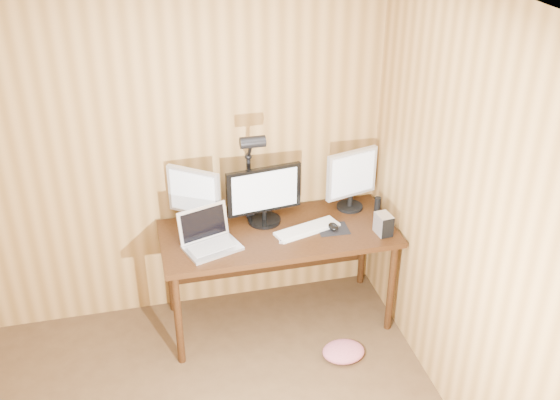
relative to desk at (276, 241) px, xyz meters
name	(u,v)px	position (x,y,z in m)	size (l,w,h in m)	color
room_shell	(148,358)	(-0.93, -1.70, 0.62)	(4.00, 4.00, 4.00)	#4B331C
desk	(276,241)	(0.00, 0.00, 0.00)	(1.60, 0.70, 0.75)	black
monitor_center	(264,195)	(-0.06, 0.08, 0.34)	(0.53, 0.23, 0.42)	black
monitor_left	(194,196)	(-0.54, 0.13, 0.36)	(0.33, 0.26, 0.44)	black
monitor_right	(351,178)	(0.58, 0.12, 0.36)	(0.39, 0.19, 0.45)	black
laptop	(208,237)	(-0.49, -0.14, 0.18)	(0.42, 0.37, 0.25)	silver
keyboard	(307,229)	(0.19, -0.11, 0.13)	(0.48, 0.27, 0.02)	white
mousepad	(333,229)	(0.37, -0.14, 0.12)	(0.21, 0.17, 0.00)	black
mouse	(333,227)	(0.37, -0.14, 0.14)	(0.07, 0.11, 0.04)	black
hard_drive	(384,224)	(0.68, -0.27, 0.19)	(0.10, 0.14, 0.15)	silver
phone	(283,239)	(0.01, -0.19, 0.13)	(0.08, 0.11, 0.01)	silver
speaker	(378,204)	(0.76, 0.03, 0.18)	(0.05, 0.05, 0.11)	black
desk_lamp	(251,164)	(-0.15, 0.09, 0.57)	(0.17, 0.24, 0.72)	black
fabric_pile	(343,352)	(0.33, -0.58, -0.58)	(0.29, 0.24, 0.09)	#B75969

